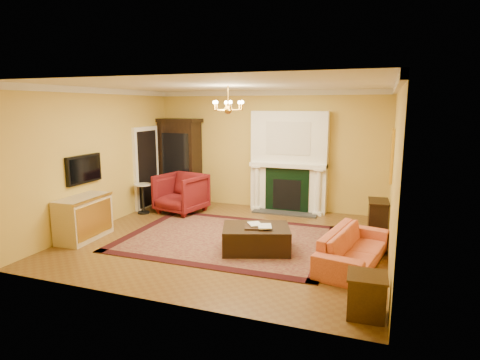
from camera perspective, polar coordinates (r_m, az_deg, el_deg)
The scene contains 26 objects.
floor at distance 8.11m, azimuth -1.60°, elevation -8.46°, with size 6.00×5.50×0.02m, color brown.
ceiling at distance 7.68m, azimuth -1.72°, elevation 13.37°, with size 6.00×5.50×0.02m, color silver.
wall_back at distance 10.35m, azimuth 3.97°, elevation 4.24°, with size 6.00×0.02×3.00m, color gold.
wall_front at distance 5.32m, azimuth -12.62°, elevation -1.98°, with size 6.00×0.02×3.00m, color gold.
wall_left at distance 9.28m, azimuth -19.24°, elevation 2.95°, with size 0.02×5.50×3.00m, color gold.
wall_right at distance 7.23m, azimuth 21.15°, elevation 0.82°, with size 0.02×5.50×3.00m, color gold.
fireplace at distance 10.06m, azimuth 6.95°, elevation 2.25°, with size 1.90×0.70×2.50m.
crown_molding at distance 8.57m, azimuth 0.70°, elevation 12.61°, with size 6.00×5.50×0.12m.
doorway at distance 10.67m, azimuth -13.13°, elevation 1.72°, with size 0.08×1.05×2.10m.
tv_panel at distance 8.81m, azimuth -21.30°, elevation 1.45°, with size 0.09×0.95×0.58m.
gilt_mirror at distance 8.59m, azimuth 20.78°, elevation 3.30°, with size 0.06×0.76×1.05m.
chandelier at distance 7.67m, azimuth -1.70°, elevation 10.37°, with size 0.63×0.55×0.53m.
oriental_rug at distance 8.11m, azimuth -1.77°, elevation -8.34°, with size 4.08×3.06×0.02m, color #3F0D18.
china_cabinet at distance 11.05m, azimuth -8.50°, elevation 2.44°, with size 1.09×0.50×2.19m, color black.
wingback_armchair at distance 10.06m, azimuth -8.39°, elevation -1.60°, with size 1.04×0.97×1.07m, color maroon.
pedestal_table at distance 10.15m, azimuth -13.63°, elevation -2.28°, with size 0.42×0.42×0.74m.
commode at distance 8.59m, azimuth -21.36°, elevation -5.04°, with size 0.55×1.15×0.86m, color beige.
coral_sofa at distance 7.02m, azimuth 15.88°, elevation -8.50°, with size 1.98×0.58×0.78m, color #E07147.
end_table at distance 5.50m, azimuth 17.52°, elevation -15.50°, with size 0.45×0.45×0.52m, color #3C2610.
console_table at distance 8.70m, azimuth 19.00°, elevation -5.22°, with size 0.36×0.64×0.71m, color black.
leather_ottoman at distance 7.41m, azimuth 2.30°, elevation -8.30°, with size 1.20×0.87×0.45m, color black.
ottoman_tray at distance 7.27m, azimuth 2.30°, elevation -6.70°, with size 0.42×0.32×0.03m, color black.
book_a at distance 7.28m, azimuth 1.33°, elevation -5.38°, with size 0.22×0.03×0.29m, color gray.
book_b at distance 7.18m, azimuth 2.61°, elevation -5.47°, with size 0.24×0.02×0.32m, color gray.
topiary_left at distance 10.18m, azimuth 2.67°, elevation 4.10°, with size 0.18×0.18×0.47m.
topiary_right at distance 9.84m, azimuth 11.40°, elevation 3.66°, with size 0.17×0.17×0.47m.
Camera 1 is at (2.82, -7.13, 2.63)m, focal length 30.00 mm.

